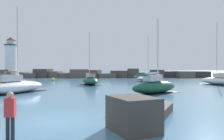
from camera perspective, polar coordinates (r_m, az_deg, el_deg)
ground_plane at (r=11.42m, az=-13.31°, el=-12.80°), size 600.00×600.00×0.00m
open_sea_beyond at (r=120.85m, az=-1.69°, el=-0.78°), size 400.00×116.00×0.01m
breakwater_jetty at (r=60.99m, az=-2.26°, el=-1.09°), size 59.30×6.89×2.55m
lighthouse at (r=66.22m, az=-24.91°, el=2.24°), size 4.03×4.03×11.18m
foreground_rocks at (r=9.78m, az=-11.85°, el=-12.14°), size 14.48×6.70×1.43m
sailboat_moored_0 at (r=38.44m, az=26.30°, el=-2.45°), size 4.78×7.54×9.89m
sailboat_moored_1 at (r=24.86m, az=-24.56°, el=-3.92°), size 5.50×8.09×9.21m
sailboat_moored_2 at (r=34.61m, az=-5.73°, el=-2.70°), size 3.76×5.72×8.39m
sailboat_moored_3 at (r=46.85m, az=9.86°, el=-1.96°), size 7.45×7.53×9.50m
sailboat_moored_4 at (r=23.19m, az=11.08°, el=-4.20°), size 6.21×5.54×7.84m
sailboat_moored_7 at (r=50.10m, az=-23.93°, el=-1.83°), size 5.41×5.67×8.29m
mooring_buoy_orange_near at (r=39.54m, az=-22.27°, el=-2.79°), size 0.79×0.79×0.99m
mooring_buoy_far_side at (r=46.26m, az=-15.18°, el=-2.38°), size 0.67×0.67×0.87m
person_on_rocks at (r=8.82m, az=-25.06°, el=-10.13°), size 0.36×0.23×1.78m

